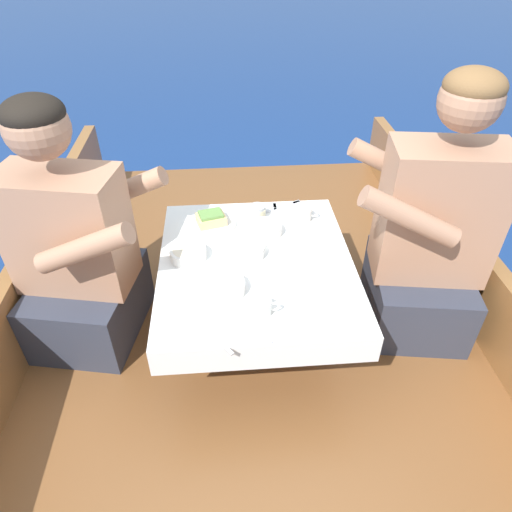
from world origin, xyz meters
TOP-DOWN VIEW (x-y plane):
  - ground_plane at (0.00, 0.00)m, footprint 60.00×60.00m
  - boat_deck at (0.00, 0.00)m, footprint 1.87×2.90m
  - gunwale_port at (-0.90, 0.00)m, footprint 0.06×2.90m
  - gunwale_starboard at (0.90, 0.00)m, footprint 0.06×2.90m
  - cockpit_table at (0.00, -0.03)m, footprint 0.69×0.80m
  - person_port at (-0.65, 0.04)m, footprint 0.58×0.53m
  - person_starboard at (0.65, 0.00)m, footprint 0.57×0.51m
  - plate_sandwich at (-0.16, 0.21)m, footprint 0.20×0.20m
  - plate_bread at (0.23, -0.29)m, footprint 0.16×0.16m
  - sandwich at (-0.16, 0.21)m, footprint 0.13×0.11m
  - bowl_port_near at (-0.24, -0.00)m, footprint 0.13×0.13m
  - bowl_starboard_near at (-0.04, -0.00)m, footprint 0.15×0.15m
  - bowl_center_far at (0.05, 0.13)m, footprint 0.13×0.13m
  - bowl_port_far at (-0.12, -0.19)m, footprint 0.15×0.15m
  - coffee_cup_port at (-0.01, -0.30)m, footprint 0.10×0.07m
  - coffee_cup_starboard at (0.21, 0.22)m, footprint 0.10×0.07m
  - tin_can at (0.03, 0.25)m, footprint 0.07×0.07m
  - utensil_fork_port at (0.11, 0.28)m, footprint 0.02×0.17m
  - utensil_knife_starboard at (0.18, -0.14)m, footprint 0.02×0.17m
  - utensil_knife_port at (-0.15, -0.39)m, footprint 0.11×0.14m
  - utensil_spoon_center at (-0.09, -0.38)m, footprint 0.16×0.08m
  - utensil_spoon_starboard at (0.19, 0.03)m, footprint 0.11×0.15m
  - utensil_fork_starboard at (0.16, 0.33)m, footprint 0.16×0.09m

SIDE VIEW (x-z plane):
  - ground_plane at x=0.00m, z-range 0.00..0.00m
  - boat_deck at x=0.00m, z-range 0.00..0.34m
  - gunwale_port at x=-0.90m, z-range 0.34..0.66m
  - gunwale_starboard at x=0.90m, z-range 0.34..0.66m
  - cockpit_table at x=0.00m, z-range 0.49..0.86m
  - utensil_fork_port at x=0.11m, z-range 0.71..0.71m
  - utensil_knife_starboard at x=0.18m, z-range 0.71..0.71m
  - utensil_knife_port at x=-0.15m, z-range 0.71..0.71m
  - utensil_fork_starboard at x=0.16m, z-range 0.71..0.71m
  - utensil_spoon_center at x=-0.09m, z-range 0.71..0.72m
  - utensil_spoon_starboard at x=0.19m, z-range 0.71..0.72m
  - plate_sandwich at x=-0.16m, z-range 0.71..0.72m
  - plate_bread at x=0.23m, z-range 0.71..0.72m
  - person_port at x=-0.65m, z-range 0.24..1.20m
  - bowl_starboard_near at x=-0.04m, z-range 0.71..0.75m
  - bowl_center_far at x=0.05m, z-range 0.71..0.75m
  - bowl_port_far at x=-0.12m, z-range 0.71..0.75m
  - bowl_port_near at x=-0.24m, z-range 0.71..0.75m
  - coffee_cup_port at x=-0.01m, z-range 0.71..0.76m
  - tin_can at x=0.03m, z-range 0.71..0.76m
  - coffee_cup_starboard at x=0.21m, z-range 0.71..0.77m
  - sandwich at x=-0.16m, z-range 0.72..0.76m
  - person_starboard at x=0.65m, z-range 0.24..1.25m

